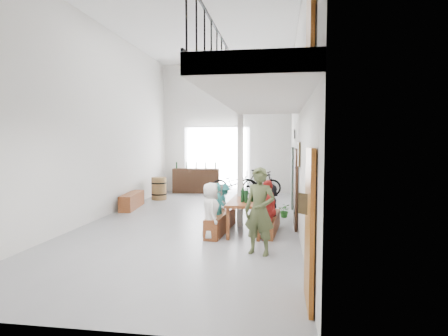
% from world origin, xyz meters
% --- Properties ---
extents(floor, '(12.00, 12.00, 0.00)m').
position_xyz_m(floor, '(0.00, 0.00, 0.00)').
color(floor, slate).
rests_on(floor, ground).
extents(room_walls, '(12.00, 12.00, 12.00)m').
position_xyz_m(room_walls, '(0.00, 0.00, 3.55)').
color(room_walls, silver).
rests_on(room_walls, ground).
extents(gateway_portal, '(2.80, 0.08, 2.80)m').
position_xyz_m(gateway_portal, '(-0.40, 5.94, 1.40)').
color(gateway_portal, white).
rests_on(gateway_portal, ground).
extents(right_wall_decor, '(0.07, 8.28, 5.07)m').
position_xyz_m(right_wall_decor, '(2.70, -1.87, 1.74)').
color(right_wall_decor, '#A45C16').
rests_on(right_wall_decor, ground).
extents(balcony, '(1.52, 5.62, 4.00)m').
position_xyz_m(balcony, '(1.98, -3.13, 2.96)').
color(balcony, silver).
rests_on(balcony, ground).
extents(tasting_table, '(0.85, 1.97, 0.79)m').
position_xyz_m(tasting_table, '(1.53, -0.98, 0.71)').
color(tasting_table, brown).
rests_on(tasting_table, ground).
extents(bench_inner, '(0.49, 2.03, 0.46)m').
position_xyz_m(bench_inner, '(0.89, -1.02, 0.23)').
color(bench_inner, brown).
rests_on(bench_inner, ground).
extents(bench_wall, '(0.38, 1.79, 0.41)m').
position_xyz_m(bench_wall, '(2.13, -0.92, 0.20)').
color(bench_wall, brown).
rests_on(bench_wall, ground).
extents(tableware, '(0.45, 0.65, 0.35)m').
position_xyz_m(tableware, '(1.61, -1.33, 0.93)').
color(tableware, black).
rests_on(tableware, tasting_table).
extents(side_bench, '(0.60, 1.80, 0.50)m').
position_xyz_m(side_bench, '(-2.50, 1.68, 0.25)').
color(side_bench, brown).
rests_on(side_bench, ground).
extents(oak_barrel, '(0.57, 0.57, 0.84)m').
position_xyz_m(oak_barrel, '(-2.21, 3.56, 0.42)').
color(oak_barrel, olive).
rests_on(oak_barrel, ground).
extents(serving_counter, '(2.01, 0.73, 1.04)m').
position_xyz_m(serving_counter, '(-1.25, 5.65, 0.52)').
color(serving_counter, '#351D13').
rests_on(serving_counter, ground).
extents(counter_bottles, '(1.72, 0.22, 0.28)m').
position_xyz_m(counter_bottles, '(-1.24, 5.63, 1.18)').
color(counter_bottles, black).
rests_on(counter_bottles, serving_counter).
extents(guest_left_a, '(0.57, 0.72, 1.27)m').
position_xyz_m(guest_left_a, '(0.79, -1.81, 0.64)').
color(guest_left_a, white).
rests_on(guest_left_a, ground).
extents(guest_left_b, '(0.30, 0.45, 1.20)m').
position_xyz_m(guest_left_b, '(0.85, -1.22, 0.60)').
color(guest_left_b, teal).
rests_on(guest_left_b, ground).
extents(guest_left_c, '(0.57, 0.64, 1.11)m').
position_xyz_m(guest_left_c, '(0.79, -0.63, 0.56)').
color(guest_left_c, white).
rests_on(guest_left_c, ground).
extents(guest_left_d, '(0.45, 0.72, 1.07)m').
position_xyz_m(guest_left_d, '(0.84, -0.18, 0.53)').
color(guest_left_d, teal).
rests_on(guest_left_d, ground).
extents(guest_right_a, '(0.62, 0.85, 1.34)m').
position_xyz_m(guest_right_a, '(2.04, -1.63, 0.67)').
color(guest_right_a, '#AA201D').
rests_on(guest_right_a, ground).
extents(guest_right_b, '(0.48, 1.12, 1.17)m').
position_xyz_m(guest_right_b, '(2.09, -0.96, 0.59)').
color(guest_right_b, black).
rests_on(guest_right_b, ground).
extents(guest_right_c, '(0.52, 0.62, 1.08)m').
position_xyz_m(guest_right_c, '(2.03, -0.23, 0.54)').
color(guest_right_c, white).
rests_on(guest_right_c, ground).
extents(host_standing, '(0.71, 0.58, 1.69)m').
position_xyz_m(host_standing, '(1.92, -2.76, 0.85)').
color(host_standing, '#404828').
rests_on(host_standing, ground).
extents(potted_plant, '(0.41, 0.37, 0.40)m').
position_xyz_m(potted_plant, '(2.45, 0.89, 0.20)').
color(potted_plant, '#1B5216').
rests_on(potted_plant, ground).
extents(bicycle_near, '(1.94, 0.85, 0.99)m').
position_xyz_m(bicycle_near, '(0.47, 5.22, 0.49)').
color(bicycle_near, black).
rests_on(bicycle_near, ground).
extents(bicycle_far, '(1.81, 0.84, 1.05)m').
position_xyz_m(bicycle_far, '(1.50, 5.27, 0.52)').
color(bicycle_far, black).
rests_on(bicycle_far, ground).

